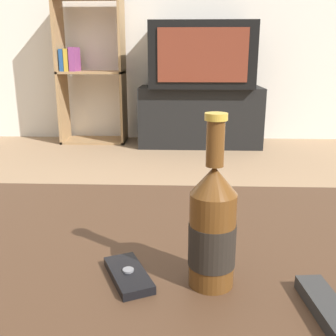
{
  "coord_description": "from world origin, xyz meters",
  "views": [
    {
      "loc": [
        0.1,
        -0.63,
        0.75
      ],
      "look_at": [
        0.07,
        0.22,
        0.5
      ],
      "focal_mm": 42.0,
      "sensor_mm": 36.0,
      "label": 1
    }
  ],
  "objects_px": {
    "bookshelf": "(88,70)",
    "cell_phone": "(128,275)",
    "remote_control": "(331,313)",
    "television": "(201,55)",
    "beer_bottle": "(212,228)",
    "tv_stand": "(200,116)"
  },
  "relations": [
    {
      "from": "bookshelf",
      "to": "cell_phone",
      "type": "distance_m",
      "value": 2.99
    },
    {
      "from": "remote_control",
      "to": "bookshelf",
      "type": "bearing_deg",
      "value": 103.29
    },
    {
      "from": "television",
      "to": "beer_bottle",
      "type": "relative_size",
      "value": 3.11
    },
    {
      "from": "beer_bottle",
      "to": "bookshelf",
      "type": "bearing_deg",
      "value": 106.76
    },
    {
      "from": "television",
      "to": "beer_bottle",
      "type": "xyz_separation_m",
      "value": [
        -0.09,
        -2.8,
        -0.25
      ]
    },
    {
      "from": "remote_control",
      "to": "television",
      "type": "bearing_deg",
      "value": 85.56
    },
    {
      "from": "tv_stand",
      "to": "bookshelf",
      "type": "height_order",
      "value": "bookshelf"
    },
    {
      "from": "bookshelf",
      "to": "tv_stand",
      "type": "bearing_deg",
      "value": -5.02
    },
    {
      "from": "cell_phone",
      "to": "remote_control",
      "type": "bearing_deg",
      "value": -42.07
    },
    {
      "from": "bookshelf",
      "to": "cell_phone",
      "type": "xyz_separation_m",
      "value": [
        0.74,
        -2.89,
        -0.21
      ]
    },
    {
      "from": "bookshelf",
      "to": "remote_control",
      "type": "distance_m",
      "value": 3.15
    },
    {
      "from": "cell_phone",
      "to": "tv_stand",
      "type": "bearing_deg",
      "value": 60.61
    },
    {
      "from": "television",
      "to": "cell_phone",
      "type": "xyz_separation_m",
      "value": [
        -0.22,
        -2.8,
        -0.34
      ]
    },
    {
      "from": "tv_stand",
      "to": "cell_phone",
      "type": "relative_size",
      "value": 8.06
    },
    {
      "from": "bookshelf",
      "to": "television",
      "type": "bearing_deg",
      "value": -5.25
    },
    {
      "from": "tv_stand",
      "to": "cell_phone",
      "type": "bearing_deg",
      "value": -94.47
    },
    {
      "from": "tv_stand",
      "to": "bookshelf",
      "type": "xyz_separation_m",
      "value": [
        -0.96,
        0.08,
        0.38
      ]
    },
    {
      "from": "tv_stand",
      "to": "beer_bottle",
      "type": "relative_size",
      "value": 3.82
    },
    {
      "from": "tv_stand",
      "to": "television",
      "type": "relative_size",
      "value": 1.23
    },
    {
      "from": "television",
      "to": "remote_control",
      "type": "xyz_separation_m",
      "value": [
        0.07,
        -2.89,
        -0.33
      ]
    },
    {
      "from": "bookshelf",
      "to": "remote_control",
      "type": "height_order",
      "value": "bookshelf"
    },
    {
      "from": "bookshelf",
      "to": "beer_bottle",
      "type": "relative_size",
      "value": 4.55
    }
  ]
}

